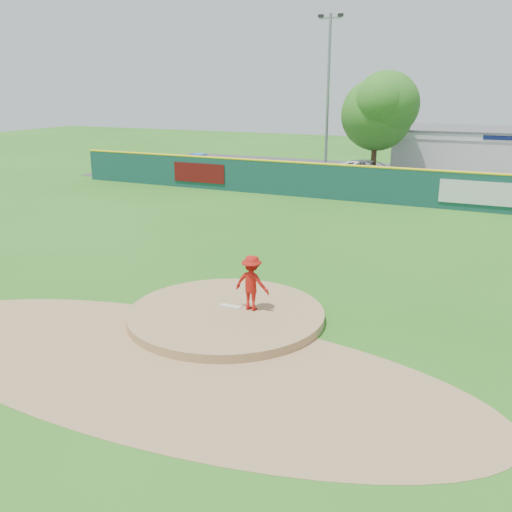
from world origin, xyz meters
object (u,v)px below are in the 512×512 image
at_px(van, 370,171).
at_px(light_pole_left, 328,89).
at_px(deciduous_tree, 376,113).
at_px(playground_slide, 198,163).
at_px(pitcher, 252,283).
at_px(pool_building_grp, 507,152).

xyz_separation_m(van, light_pole_left, (-3.90, 2.26, 5.29)).
relative_size(van, light_pole_left, 0.48).
bearing_deg(deciduous_tree, van, -111.48).
distance_m(playground_slide, deciduous_tree, 13.56).
relative_size(pitcher, deciduous_tree, 0.21).
relative_size(pitcher, pool_building_grp, 0.10).
xyz_separation_m(playground_slide, deciduous_tree, (12.96, 1.04, 3.85)).
relative_size(van, playground_slide, 2.12).
distance_m(pitcher, van, 24.49).
height_order(pitcher, deciduous_tree, deciduous_tree).
height_order(pitcher, pool_building_grp, pool_building_grp).
relative_size(pool_building_grp, deciduous_tree, 2.07).
bearing_deg(van, deciduous_tree, -17.48).
bearing_deg(playground_slide, pool_building_grp, 20.97).
relative_size(playground_slide, light_pole_left, 0.23).
xyz_separation_m(pool_building_grp, deciduous_tree, (-8.00, -6.99, 2.89)).
distance_m(van, pool_building_grp, 10.92).
bearing_deg(deciduous_tree, pool_building_grp, 41.16).
bearing_deg(light_pole_left, pool_building_grp, 22.60).
xyz_separation_m(van, deciduous_tree, (0.10, 0.26, 3.79)).
distance_m(pitcher, pool_building_grp, 32.06).
height_order(playground_slide, light_pole_left, light_pole_left).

